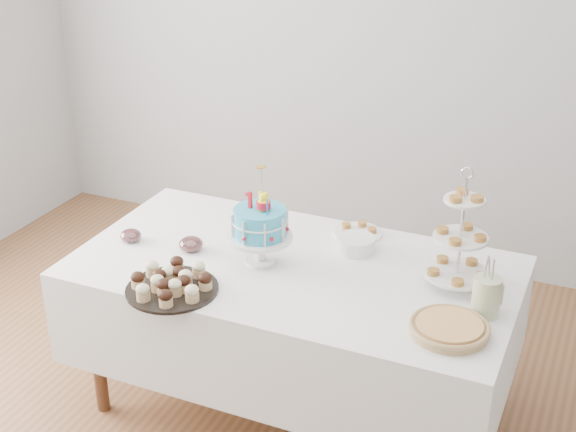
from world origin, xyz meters
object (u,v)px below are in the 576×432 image
at_px(pie, 449,328).
at_px(tiered_stand, 461,238).
at_px(jam_bowl_a, 131,236).
at_px(plate_stack, 356,244).
at_px(birthday_cake, 260,238).
at_px(utensil_pitcher, 487,295).
at_px(table, 293,310).
at_px(cupcake_tray, 172,282).
at_px(jam_bowl_b, 191,244).
at_px(pastry_plate, 358,231).

distance_m(pie, tiered_stand, 0.42).
bearing_deg(jam_bowl_a, plate_stack, 18.31).
xyz_separation_m(plate_stack, jam_bowl_a, (-0.98, -0.32, -0.01)).
bearing_deg(pie, tiered_stand, 99.03).
xyz_separation_m(birthday_cake, utensil_pitcher, (0.98, -0.03, -0.03)).
xyz_separation_m(table, pie, (0.75, -0.26, 0.25)).
height_order(cupcake_tray, jam_bowl_a, cupcake_tray).
bearing_deg(pie, table, 160.83).
distance_m(cupcake_tray, plate_stack, 0.86).
height_order(birthday_cake, pie, birthday_cake).
height_order(birthday_cake, jam_bowl_b, birthday_cake).
height_order(pie, pastry_plate, pie).
bearing_deg(tiered_stand, jam_bowl_b, -171.94).
xyz_separation_m(cupcake_tray, pastry_plate, (0.53, 0.80, -0.03)).
relative_size(birthday_cake, cupcake_tray, 1.15).
bearing_deg(cupcake_tray, plate_stack, 47.94).
bearing_deg(pie, jam_bowl_a, 173.63).
bearing_deg(cupcake_tray, tiered_stand, 25.60).
bearing_deg(birthday_cake, pie, -4.64).
bearing_deg(plate_stack, pie, -42.33).
bearing_deg(cupcake_tray, jam_bowl_a, 142.69).
height_order(tiered_stand, utensil_pitcher, tiered_stand).
height_order(cupcake_tray, utensil_pitcher, utensil_pitcher).
height_order(cupcake_tray, pie, cupcake_tray).
bearing_deg(jam_bowl_b, plate_stack, 23.33).
bearing_deg(pie, cupcake_tray, -172.82).
bearing_deg(birthday_cake, pastry_plate, 65.27).
bearing_deg(jam_bowl_b, utensil_pitcher, -0.39).
bearing_deg(utensil_pitcher, birthday_cake, 165.91).
xyz_separation_m(cupcake_tray, jam_bowl_a, (-0.41, 0.31, -0.02)).
bearing_deg(birthday_cake, cupcake_tray, -112.88).
xyz_separation_m(birthday_cake, tiered_stand, (0.83, 0.14, 0.10)).
bearing_deg(cupcake_tray, jam_bowl_b, 107.44).
relative_size(birthday_cake, utensil_pitcher, 1.77).
relative_size(plate_stack, jam_bowl_b, 1.58).
xyz_separation_m(pie, pastry_plate, (-0.59, 0.66, -0.01)).
relative_size(plate_stack, pastry_plate, 0.75).
xyz_separation_m(table, jam_bowl_b, (-0.48, -0.06, 0.26)).
bearing_deg(table, plate_stack, 49.27).
relative_size(tiered_stand, plate_stack, 3.08).
height_order(table, jam_bowl_b, jam_bowl_b).
distance_m(tiered_stand, jam_bowl_b, 1.19).
relative_size(birthday_cake, jam_bowl_a, 4.52).
bearing_deg(pie, utensil_pitcher, 63.87).
distance_m(birthday_cake, cupcake_tray, 0.44).
bearing_deg(table, utensil_pitcher, -4.56).
relative_size(table, jam_bowl_b, 17.58).
bearing_deg(cupcake_tray, birthday_cake, 57.73).
height_order(table, pie, pie).
xyz_separation_m(pastry_plate, jam_bowl_a, (-0.93, -0.49, 0.01)).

